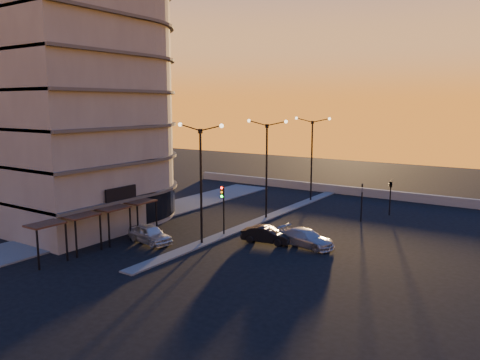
% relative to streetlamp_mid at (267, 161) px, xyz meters
% --- Properties ---
extents(ground, '(120.00, 120.00, 0.00)m').
position_rel_streetlamp_mid_xyz_m(ground, '(0.00, -10.00, -5.59)').
color(ground, black).
rests_on(ground, ground).
extents(sidewalk_west, '(5.00, 40.00, 0.12)m').
position_rel_streetlamp_mid_xyz_m(sidewalk_west, '(-10.50, -6.00, -5.53)').
color(sidewalk_west, '#535351').
rests_on(sidewalk_west, ground).
extents(median, '(1.20, 36.00, 0.12)m').
position_rel_streetlamp_mid_xyz_m(median, '(0.00, 0.00, -5.53)').
color(median, '#535351').
rests_on(median, ground).
extents(parapet, '(44.00, 0.50, 1.00)m').
position_rel_streetlamp_mid_xyz_m(parapet, '(2.00, 16.00, -5.09)').
color(parapet, slate).
rests_on(parapet, ground).
extents(building, '(14.35, 17.08, 25.00)m').
position_rel_streetlamp_mid_xyz_m(building, '(-14.00, -9.97, 6.32)').
color(building, slate).
rests_on(building, ground).
extents(streetlamp_near, '(4.32, 0.32, 9.51)m').
position_rel_streetlamp_mid_xyz_m(streetlamp_near, '(0.00, -10.00, 0.00)').
color(streetlamp_near, black).
rests_on(streetlamp_near, ground).
extents(streetlamp_mid, '(4.32, 0.32, 9.51)m').
position_rel_streetlamp_mid_xyz_m(streetlamp_mid, '(0.00, 0.00, 0.00)').
color(streetlamp_mid, black).
rests_on(streetlamp_mid, ground).
extents(streetlamp_far, '(4.32, 0.32, 9.51)m').
position_rel_streetlamp_mid_xyz_m(streetlamp_far, '(0.00, 10.00, 0.00)').
color(streetlamp_far, black).
rests_on(streetlamp_far, ground).
extents(traffic_light_main, '(0.28, 0.44, 4.25)m').
position_rel_streetlamp_mid_xyz_m(traffic_light_main, '(0.00, -7.13, -2.70)').
color(traffic_light_main, black).
rests_on(traffic_light_main, ground).
extents(signal_east_a, '(0.13, 0.16, 3.60)m').
position_rel_streetlamp_mid_xyz_m(signal_east_a, '(8.00, 4.00, -3.66)').
color(signal_east_a, black).
rests_on(signal_east_a, ground).
extents(signal_east_b, '(0.42, 1.99, 3.60)m').
position_rel_streetlamp_mid_xyz_m(signal_east_b, '(9.50, 8.00, -2.49)').
color(signal_east_b, black).
rests_on(signal_east_b, ground).
extents(car_hatchback, '(4.57, 2.55, 1.47)m').
position_rel_streetlamp_mid_xyz_m(car_hatchback, '(-3.62, -12.02, -4.86)').
color(car_hatchback, silver).
rests_on(car_hatchback, ground).
extents(car_sedan, '(4.19, 2.08, 1.32)m').
position_rel_streetlamp_mid_xyz_m(car_sedan, '(4.08, -6.84, -4.93)').
color(car_sedan, black).
rests_on(car_sedan, ground).
extents(car_wagon, '(4.87, 2.59, 1.35)m').
position_rel_streetlamp_mid_xyz_m(car_wagon, '(7.12, -5.99, -4.92)').
color(car_wagon, '#9EA1A6').
rests_on(car_wagon, ground).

